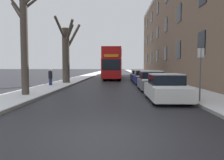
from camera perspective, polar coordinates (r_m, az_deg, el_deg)
ground_plane at (r=5.81m, az=-2.28°, el=-14.65°), size 320.00×320.00×0.00m
sidewalk_left at (r=58.81m, az=-4.01°, el=1.80°), size 2.68×130.00×0.16m
sidewalk_right at (r=58.75m, az=6.42°, el=1.79°), size 2.68×130.00×0.16m
terrace_facade_right at (r=31.47m, az=22.18°, el=12.75°), size 9.10×49.31×14.01m
bare_tree_left_0 at (r=14.11m, az=-22.04°, el=11.89°), size 4.06×2.22×7.71m
bare_tree_left_1 at (r=23.13m, az=-11.86°, el=7.16°), size 2.13×3.04×6.62m
double_decker_bus at (r=32.03m, az=0.11°, el=4.60°), size 2.52×11.37×4.29m
parked_car_0 at (r=11.86m, az=13.97°, el=-2.14°), size 1.86×3.98×1.44m
parked_car_1 at (r=16.93m, az=10.21°, el=-0.35°), size 1.81×4.05×1.51m
parked_car_2 at (r=22.87m, az=7.96°, el=0.61°), size 1.72×4.55×1.45m
parked_car_3 at (r=28.23m, az=6.74°, el=1.09°), size 1.69×4.29×1.37m
oncoming_van at (r=49.20m, az=-0.11°, el=2.78°), size 2.01×5.43×2.20m
pedestrian_left_sidewalk at (r=20.23m, az=-15.79°, el=0.75°), size 0.35×0.35×1.62m
street_sign_post at (r=11.21m, az=22.07°, el=1.92°), size 0.32×0.07×2.72m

